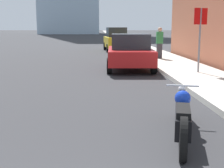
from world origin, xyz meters
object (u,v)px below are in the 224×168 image
at_px(motorcycle, 182,115).
at_px(stop_sign, 200,29).
at_px(parked_car_red, 130,52).
at_px(pedestrian, 160,42).
at_px(parked_car_yellow, 116,40).

relative_size(motorcycle, stop_sign, 1.07).
bearing_deg(stop_sign, parked_car_red, 141.72).
height_order(parked_car_red, stop_sign, stop_sign).
xyz_separation_m(stop_sign, pedestrian, (-0.44, 5.40, -0.76)).
relative_size(motorcycle, parked_car_yellow, 0.62).
relative_size(motorcycle, pedestrian, 1.52).
bearing_deg(pedestrian, stop_sign, -85.34).
distance_m(parked_car_red, stop_sign, 3.24).
distance_m(parked_car_red, pedestrian, 4.02).
bearing_deg(parked_car_red, pedestrian, 63.24).
bearing_deg(parked_car_yellow, parked_car_red, -93.94).
height_order(parked_car_yellow, stop_sign, stop_sign).
xyz_separation_m(parked_car_yellow, stop_sign, (2.37, -12.79, 0.89)).
distance_m(parked_car_yellow, pedestrian, 7.64).
height_order(motorcycle, pedestrian, pedestrian).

